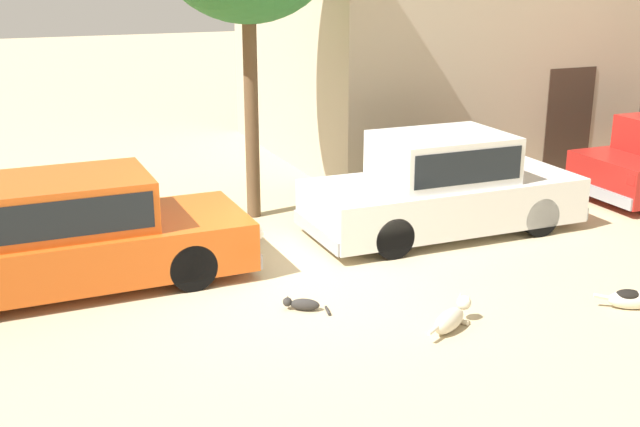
% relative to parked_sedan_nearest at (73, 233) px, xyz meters
% --- Properties ---
extents(ground_plane, '(80.00, 80.00, 0.00)m').
position_rel_parked_sedan_nearest_xyz_m(ground_plane, '(2.69, -1.23, -0.71)').
color(ground_plane, tan).
extents(parked_sedan_nearest, '(4.61, 1.78, 1.45)m').
position_rel_parked_sedan_nearest_xyz_m(parked_sedan_nearest, '(0.00, 0.00, 0.00)').
color(parked_sedan_nearest, '#D15619').
rests_on(parked_sedan_nearest, ground_plane).
extents(parked_sedan_second, '(4.38, 1.75, 1.55)m').
position_rel_parked_sedan_nearest_xyz_m(parked_sedan_second, '(5.52, 0.02, 0.04)').
color(parked_sedan_second, silver).
rests_on(parked_sedan_second, ground_plane).
extents(stray_dog_spotted, '(0.92, 0.51, 0.37)m').
position_rel_parked_sedan_nearest_xyz_m(stray_dog_spotted, '(6.18, -3.47, -0.56)').
color(stray_dog_spotted, beige).
rests_on(stray_dog_spotted, ground_plane).
extents(stray_dog_tan, '(0.86, 0.52, 0.34)m').
position_rel_parked_sedan_nearest_xyz_m(stray_dog_tan, '(3.79, -3.06, -0.57)').
color(stray_dog_tan, beige).
rests_on(stray_dog_tan, ground_plane).
extents(stray_cat, '(0.51, 0.44, 0.17)m').
position_rel_parked_sedan_nearest_xyz_m(stray_cat, '(2.41, -1.91, -0.64)').
color(stray_cat, '#2D2B28').
rests_on(stray_cat, ground_plane).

